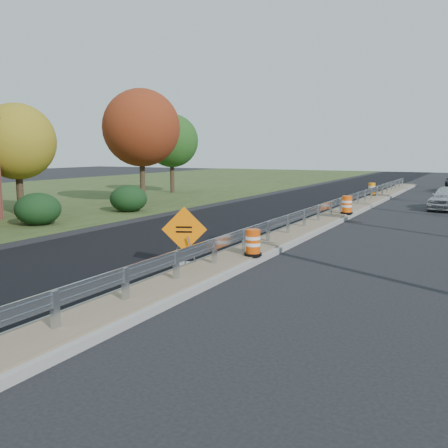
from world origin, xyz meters
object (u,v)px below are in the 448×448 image
at_px(caution_sign, 185,253).
at_px(barrel_median_far, 372,189).
at_px(barrel_median_mid, 347,205).
at_px(barrel_median_near, 253,243).
at_px(car_silver, 448,198).

xyz_separation_m(caution_sign, barrel_median_far, (0.42, 24.77, 0.20)).
distance_m(caution_sign, barrel_median_far, 24.77).
relative_size(barrel_median_mid, barrel_median_far, 1.01).
xyz_separation_m(barrel_median_near, barrel_median_mid, (-0.00, 11.63, 0.05)).
distance_m(barrel_median_near, barrel_median_far, 23.16).
bearing_deg(barrel_median_mid, caution_sign, -96.24).
distance_m(barrel_median_near, barrel_median_mid, 11.63).
xyz_separation_m(caution_sign, barrel_median_near, (1.45, 1.63, 0.15)).
bearing_deg(barrel_median_far, barrel_median_mid, -84.86).
height_order(barrel_median_far, car_silver, car_silver).
bearing_deg(barrel_median_mid, barrel_median_far, 95.14).
bearing_deg(barrel_median_far, car_silver, -43.64).
distance_m(caution_sign, barrel_median_near, 2.19).
distance_m(barrel_median_near, car_silver, 18.52).
height_order(barrel_median_near, barrel_median_mid, barrel_median_mid).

